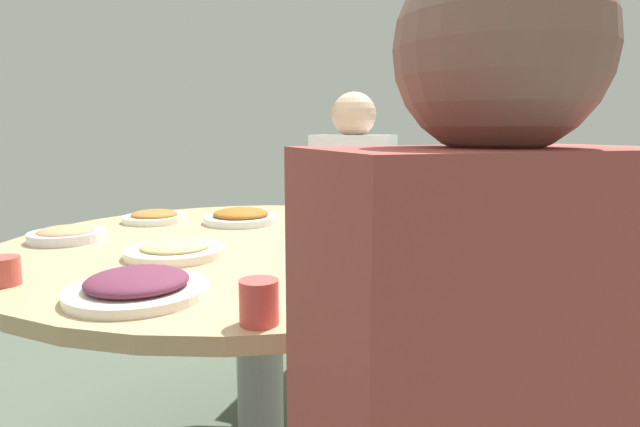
% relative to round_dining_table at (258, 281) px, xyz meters
% --- Properties ---
extents(round_dining_table, '(1.34, 1.34, 0.76)m').
position_rel_round_dining_table_xyz_m(round_dining_table, '(0.00, 0.00, 0.00)').
color(round_dining_table, '#99999E').
rests_on(round_dining_table, ground).
extents(rice_bowl, '(0.26, 0.26, 0.09)m').
position_rel_round_dining_table_xyz_m(rice_bowl, '(0.10, 0.44, 0.16)').
color(rice_bowl, '#B2B5BA').
rests_on(rice_bowl, round_dining_table).
extents(soup_bowl, '(0.30, 0.33, 0.07)m').
position_rel_round_dining_table_xyz_m(soup_bowl, '(0.47, -0.08, 0.15)').
color(soup_bowl, white).
rests_on(soup_bowl, round_dining_table).
extents(dish_eggplant, '(0.25, 0.25, 0.05)m').
position_rel_round_dining_table_xyz_m(dish_eggplant, '(0.12, -0.50, 0.13)').
color(dish_eggplant, white).
rests_on(dish_eggplant, round_dining_table).
extents(dish_stirfry, '(0.24, 0.24, 0.05)m').
position_rel_round_dining_table_xyz_m(dish_stirfry, '(-0.21, 0.19, 0.13)').
color(dish_stirfry, white).
rests_on(dish_stirfry, round_dining_table).
extents(dish_noodles, '(0.23, 0.23, 0.04)m').
position_rel_round_dining_table_xyz_m(dish_noodles, '(-0.05, -0.25, 0.13)').
color(dish_noodles, silver).
rests_on(dish_noodles, round_dining_table).
extents(dish_shrimp, '(0.19, 0.19, 0.04)m').
position_rel_round_dining_table_xyz_m(dish_shrimp, '(-0.43, -0.27, 0.13)').
color(dish_shrimp, silver).
rests_on(dish_shrimp, round_dining_table).
extents(dish_tofu_braise, '(0.20, 0.20, 0.04)m').
position_rel_round_dining_table_xyz_m(dish_tofu_braise, '(-0.47, 0.06, 0.13)').
color(dish_tofu_braise, white).
rests_on(dish_tofu_braise, round_dining_table).
extents(green_bottle, '(0.07, 0.07, 0.24)m').
position_rel_round_dining_table_xyz_m(green_bottle, '(0.35, 0.33, 0.21)').
color(green_bottle, '#328446').
rests_on(green_bottle, round_dining_table).
extents(tea_cup_near, '(0.07, 0.07, 0.05)m').
position_rel_round_dining_table_xyz_m(tea_cup_near, '(-0.16, -0.58, 0.14)').
color(tea_cup_near, '#BC473E').
rests_on(tea_cup_near, round_dining_table).
extents(tea_cup_far, '(0.08, 0.08, 0.07)m').
position_rel_round_dining_table_xyz_m(tea_cup_far, '(0.53, 0.24, 0.15)').
color(tea_cup_far, white).
rests_on(tea_cup_far, round_dining_table).
extents(tea_cup_side, '(0.06, 0.06, 0.07)m').
position_rel_round_dining_table_xyz_m(tea_cup_side, '(0.38, -0.49, 0.15)').
color(tea_cup_side, '#CF4541').
rests_on(tea_cup_side, round_dining_table).
extents(stool_for_diner_left, '(0.33, 0.33, 0.45)m').
position_rel_round_dining_table_xyz_m(stool_for_diner_left, '(-0.18, 0.91, -0.42)').
color(stool_for_diner_left, brown).
rests_on(stool_for_diner_left, ground).
extents(diner_left, '(0.38, 0.40, 0.76)m').
position_rel_round_dining_table_xyz_m(diner_left, '(-0.18, 0.91, 0.13)').
color(diner_left, '#2D333D').
rests_on(diner_left, stool_for_diner_left).
extents(diner_right, '(0.47, 0.46, 0.76)m').
position_rel_round_dining_table_xyz_m(diner_right, '(0.74, -0.61, 0.13)').
color(diner_right, '#2D333D').
rests_on(diner_right, stool_for_diner_right).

